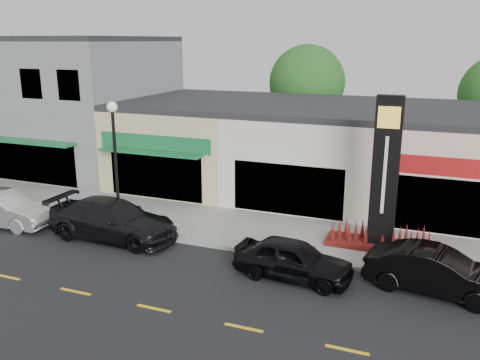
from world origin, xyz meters
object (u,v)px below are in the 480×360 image
at_px(car_dark_sedan, 113,220).
at_px(pylon_sign, 383,196).
at_px(car_white_van, 4,209).
at_px(car_black_conv, 437,272).
at_px(lamp_west_near, 115,152).
at_px(car_black_sedan, 293,259).

bearing_deg(car_dark_sedan, pylon_sign, -74.57).
distance_m(car_white_van, car_black_conv, 18.20).
relative_size(pylon_sign, car_white_van, 1.28).
bearing_deg(car_black_conv, lamp_west_near, 93.90).
xyz_separation_m(lamp_west_near, pylon_sign, (11.00, 1.70, -1.20)).
bearing_deg(car_black_conv, pylon_sign, 45.53).
relative_size(car_dark_sedan, car_black_sedan, 1.36).
bearing_deg(car_white_van, car_black_sedan, -93.96).
xyz_separation_m(lamp_west_near, car_black_sedan, (8.45, -1.87, -2.76)).
bearing_deg(pylon_sign, car_white_van, -168.67).
height_order(pylon_sign, car_black_sedan, pylon_sign).
distance_m(pylon_sign, car_white_van, 16.46).
xyz_separation_m(car_white_van, car_black_sedan, (13.52, -0.35, -0.06)).
xyz_separation_m(pylon_sign, car_black_conv, (2.13, -2.88, -1.52)).
relative_size(pylon_sign, car_dark_sedan, 1.06).
xyz_separation_m(pylon_sign, car_dark_sedan, (-10.60, -2.74, -1.45)).
bearing_deg(lamp_west_near, car_white_van, -163.27).
relative_size(car_white_van, car_black_sedan, 1.12).
height_order(car_dark_sedan, car_black_sedan, car_dark_sedan).
bearing_deg(car_black_sedan, pylon_sign, -30.87).
height_order(lamp_west_near, car_white_van, lamp_west_near).
bearing_deg(car_black_sedan, car_dark_sedan, 88.73).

